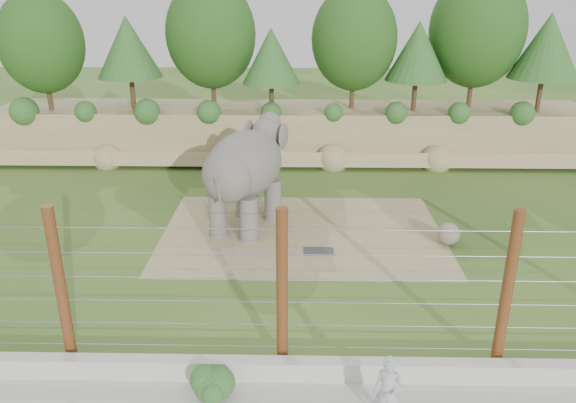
{
  "coord_description": "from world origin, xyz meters",
  "views": [
    {
      "loc": [
        0.35,
        -15.45,
        8.44
      ],
      "look_at": [
        0.0,
        2.0,
        1.6
      ],
      "focal_mm": 35.0,
      "sensor_mm": 36.0,
      "label": 1
    }
  ],
  "objects_px": {
    "stone_ball": "(449,234)",
    "barrier_fence": "(282,291)",
    "zookeeper": "(388,394)",
    "elephant": "(245,179)"
  },
  "relations": [
    {
      "from": "stone_ball",
      "to": "elephant",
      "type": "bearing_deg",
      "value": 169.27
    },
    {
      "from": "elephant",
      "to": "barrier_fence",
      "type": "distance_m",
      "value": 8.1
    },
    {
      "from": "zookeeper",
      "to": "elephant",
      "type": "bearing_deg",
      "value": 134.85
    },
    {
      "from": "stone_ball",
      "to": "barrier_fence",
      "type": "relative_size",
      "value": 0.04
    },
    {
      "from": "elephant",
      "to": "zookeeper",
      "type": "distance_m",
      "value": 10.63
    },
    {
      "from": "barrier_fence",
      "to": "zookeeper",
      "type": "height_order",
      "value": "barrier_fence"
    },
    {
      "from": "zookeeper",
      "to": "barrier_fence",
      "type": "bearing_deg",
      "value": 162.11
    },
    {
      "from": "elephant",
      "to": "barrier_fence",
      "type": "bearing_deg",
      "value": -57.07
    },
    {
      "from": "stone_ball",
      "to": "barrier_fence",
      "type": "bearing_deg",
      "value": -129.75
    },
    {
      "from": "elephant",
      "to": "zookeeper",
      "type": "relative_size",
      "value": 2.84
    }
  ]
}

